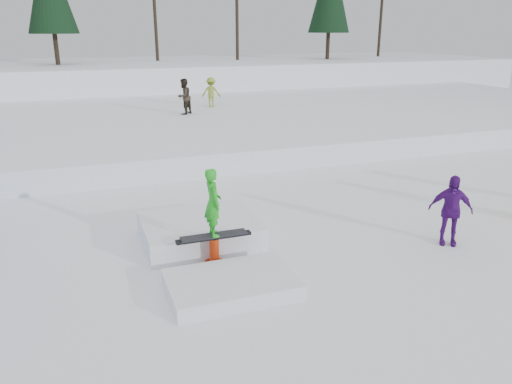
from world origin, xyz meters
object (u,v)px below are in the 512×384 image
object	(u,v)px
spectator_purple	(450,210)
jib_rail_feature	(207,241)
walker_olive	(184,97)
walker_ygreen	(211,92)

from	to	relation	value
spectator_purple	jib_rail_feature	bearing A→B (deg)	-161.08
walker_olive	walker_ygreen	distance (m)	2.58
walker_ygreen	spectator_purple	world-z (taller)	walker_ygreen
spectator_purple	walker_olive	bearing A→B (deg)	133.58
walker_ygreen	jib_rail_feature	world-z (taller)	walker_ygreen
walker_olive	spectator_purple	world-z (taller)	walker_olive
walker_olive	spectator_purple	size ratio (longest dim) A/B	1.02
walker_olive	jib_rail_feature	bearing A→B (deg)	38.28
walker_ygreen	walker_olive	bearing A→B (deg)	67.10
jib_rail_feature	walker_ygreen	bearing A→B (deg)	74.43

